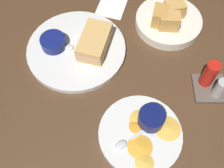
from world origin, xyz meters
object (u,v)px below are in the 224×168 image
object	(u,v)px
ramekin_dark_sauce	(53,42)
plate_chips_companion	(139,134)
sandwich_half_near	(94,42)
condiment_caddy	(211,82)
ramekin_light_gravy	(151,118)
bread_basket_rear	(168,20)
spoon_by_dark_ramekin	(72,48)
plate_sandwich_main	(76,49)
spoon_by_gravy_ramekin	(125,142)

from	to	relation	value
ramekin_dark_sauce	plate_chips_companion	distance (cm)	37.01
ramekin_dark_sauce	plate_chips_companion	world-z (taller)	ramekin_dark_sauce
sandwich_half_near	condiment_caddy	bearing A→B (deg)	68.14
ramekin_light_gravy	bread_basket_rear	world-z (taller)	bread_basket_rear
ramekin_dark_sauce	spoon_by_dark_ramekin	xyz separation A→B (cm)	(0.97, 5.71, -1.42)
plate_chips_companion	bread_basket_rear	xyz separation A→B (cm)	(-36.97, 10.30, 1.63)
sandwich_half_near	ramekin_light_gravy	world-z (taller)	sandwich_half_near
spoon_by_dark_ramekin	plate_sandwich_main	bearing A→B (deg)	107.20
plate_sandwich_main	ramekin_light_gravy	distance (cm)	31.51
sandwich_half_near	ramekin_dark_sauce	size ratio (longest dim) A/B	1.96
sandwich_half_near	condiment_caddy	distance (cm)	34.80
plate_sandwich_main	ramekin_light_gravy	size ratio (longest dim) A/B	4.44
ramekin_light_gravy	condiment_caddy	bearing A→B (deg)	122.25
spoon_by_gravy_ramekin	bread_basket_rear	world-z (taller)	bread_basket_rear
spoon_by_dark_ramekin	sandwich_half_near	bearing A→B (deg)	95.38
sandwich_half_near	plate_chips_companion	world-z (taller)	sandwich_half_near
spoon_by_gravy_ramekin	condiment_caddy	size ratio (longest dim) A/B	0.96
condiment_caddy	spoon_by_dark_ramekin	bearing A→B (deg)	-107.59
plate_chips_companion	ramekin_light_gravy	distance (cm)	5.13
plate_chips_companion	spoon_by_gravy_ramekin	size ratio (longest dim) A/B	2.34
spoon_by_dark_ramekin	ramekin_light_gravy	bearing A→B (deg)	43.34
spoon_by_dark_ramekin	spoon_by_gravy_ramekin	bearing A→B (deg)	27.93
ramekin_light_gravy	bread_basket_rear	distance (cm)	34.67
sandwich_half_near	ramekin_dark_sauce	distance (cm)	12.36
ramekin_dark_sauce	spoon_by_gravy_ramekin	world-z (taller)	ramekin_dark_sauce
plate_sandwich_main	ramekin_dark_sauce	bearing A→B (deg)	-95.72
bread_basket_rear	sandwich_half_near	bearing A→B (deg)	-66.27
spoon_by_dark_ramekin	ramekin_light_gravy	distance (cm)	31.85
sandwich_half_near	ramekin_dark_sauce	world-z (taller)	sandwich_half_near
ramekin_dark_sauce	bread_basket_rear	bearing A→B (deg)	105.41
plate_chips_companion	sandwich_half_near	bearing A→B (deg)	-155.03
sandwich_half_near	ramekin_light_gravy	xyz separation A→B (cm)	(23.75, 15.20, -0.18)
plate_chips_companion	condiment_caddy	distance (cm)	24.34
plate_sandwich_main	spoon_by_gravy_ramekin	distance (cm)	32.48
ramekin_dark_sauce	ramekin_light_gravy	world-z (taller)	ramekin_light_gravy
plate_chips_companion	ramekin_light_gravy	size ratio (longest dim) A/B	3.16
sandwich_half_near	bread_basket_rear	xyz separation A→B (cm)	(-10.04, 22.84, -1.57)
sandwich_half_near	plate_chips_companion	bearing A→B (deg)	24.97
plate_chips_companion	condiment_caddy	world-z (taller)	condiment_caddy
ramekin_light_gravy	condiment_caddy	world-z (taller)	condiment_caddy
plate_sandwich_main	ramekin_dark_sauce	size ratio (longest dim) A/B	3.99
bread_basket_rear	plate_chips_companion	bearing A→B (deg)	-15.57
sandwich_half_near	ramekin_light_gravy	bearing A→B (deg)	32.62
sandwich_half_near	bread_basket_rear	world-z (taller)	bread_basket_rear
plate_sandwich_main	bread_basket_rear	bearing A→B (deg)	109.99
spoon_by_dark_ramekin	plate_chips_companion	size ratio (longest dim) A/B	0.47
ramekin_dark_sauce	sandwich_half_near	bearing A→B (deg)	88.40
spoon_by_dark_ramekin	bread_basket_rear	size ratio (longest dim) A/B	0.47
spoon_by_gravy_ramekin	ramekin_light_gravy	bearing A→B (deg)	131.13
plate_sandwich_main	bread_basket_rear	size ratio (longest dim) A/B	1.42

